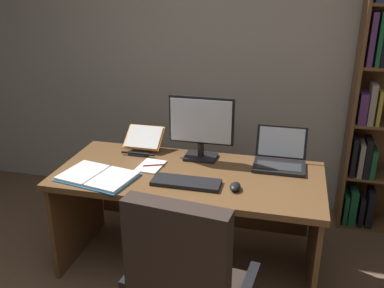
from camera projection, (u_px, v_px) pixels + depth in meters
The scene contains 10 objects.
wall_back at pixel (242, 55), 3.46m from camera, with size 5.69×0.12×2.59m, color #B2ADA3.
desk at pixel (192, 194), 2.86m from camera, with size 1.71×0.77×0.71m.
monitor at pixel (201, 128), 2.87m from camera, with size 0.45×0.16×0.44m.
laptop at pixel (280, 158), 2.81m from camera, with size 0.34×0.31×0.23m.
keyboard at pixel (186, 182), 2.57m from camera, with size 0.42×0.15×0.02m, color black.
computer_mouse at pixel (235, 187), 2.50m from camera, with size 0.06×0.10×0.04m, color black.
reading_stand_with_book at pixel (143, 140), 3.06m from camera, with size 0.27×0.24×0.15m.
open_binder at pixel (98, 176), 2.65m from camera, with size 0.51×0.39×0.02m.
notepad at pixel (151, 166), 2.81m from camera, with size 0.15×0.21×0.01m, color white.
pen at pixel (154, 165), 2.80m from camera, with size 0.01×0.01×0.14m, color maroon.
Camera 1 is at (0.43, -1.27, 1.89)m, focal length 39.62 mm.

